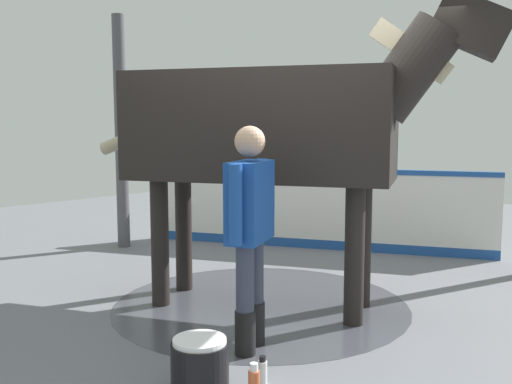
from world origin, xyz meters
name	(u,v)px	position (x,y,z in m)	size (l,w,h in m)	color
ground_plane	(290,311)	(0.00, 0.00, -0.01)	(16.00, 16.00, 0.02)	slate
wet_patch	(261,305)	(-0.08, 0.28, 0.00)	(2.65, 2.65, 0.00)	#42444C
barrier_wall	(316,211)	(2.13, 1.39, 0.49)	(2.10, 4.04, 1.05)	white
roof_post_far	(121,133)	(0.46, 3.29, 1.50)	(0.16, 0.16, 2.99)	#4C4C51
horse	(273,127)	(-0.03, 0.18, 1.60)	(1.96, 3.30, 2.66)	black
handler	(250,224)	(-0.87, -0.37, 0.92)	(0.60, 0.40, 1.61)	black
wash_bucket	(200,365)	(-1.54, -0.60, 0.16)	(0.36, 0.36, 0.33)	black
bottle_shampoo	(262,372)	(-1.23, -0.83, 0.09)	(0.06, 0.06, 0.19)	white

